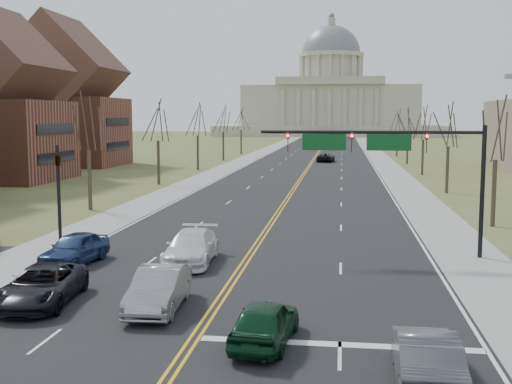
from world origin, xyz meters
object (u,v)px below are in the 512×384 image
(car_far_nb, at_px, (326,157))
(car_far_sb, at_px, (309,144))
(car_nb_inner_lead, at_px, (265,322))
(car_sb_outer_lead, at_px, (42,285))
(car_sb_inner_lead, at_px, (159,289))
(signal_left, at_px, (58,184))
(car_sb_outer_second, at_px, (75,249))
(car_sb_inner_second, at_px, (191,247))
(car_nb_outer_lead, at_px, (426,357))
(signal_mast, at_px, (388,151))

(car_far_nb, xyz_separation_m, car_far_sb, (-5.40, 52.63, -0.01))
(car_nb_inner_lead, relative_size, car_sb_outer_lead, 0.81)
(car_far_nb, height_order, car_far_sb, car_far_nb)
(car_sb_inner_lead, bearing_deg, car_sb_outer_lead, 175.47)
(signal_left, distance_m, car_far_nb, 74.87)
(car_sb_outer_lead, xyz_separation_m, car_sb_outer_second, (-1.56, 6.89, 0.06))
(car_nb_inner_lead, xyz_separation_m, car_sb_inner_second, (-5.26, 11.45, 0.08))
(car_nb_outer_lead, bearing_deg, car_sb_inner_second, -53.01)
(car_far_sb, bearing_deg, car_far_nb, -79.91)
(car_sb_inner_second, xyz_separation_m, car_far_sb, (-0.29, 129.46, -0.09))
(car_sb_outer_second, height_order, car_far_sb, car_sb_outer_second)
(car_nb_inner_lead, relative_size, car_sb_inner_second, 0.77)
(car_sb_inner_second, bearing_deg, car_nb_outer_lead, -56.76)
(car_nb_outer_lead, xyz_separation_m, car_sb_outer_lead, (-14.58, 6.08, -0.04))
(car_sb_inner_lead, xyz_separation_m, car_far_nb, (4.49, 84.98, -0.07))
(car_nb_inner_lead, height_order, car_sb_inner_lead, car_sb_inner_lead)
(car_sb_inner_second, bearing_deg, car_sb_outer_second, -172.05)
(car_sb_outer_lead, bearing_deg, car_nb_outer_lead, -28.82)
(car_nb_inner_lead, relative_size, car_nb_outer_lead, 0.91)
(car_nb_inner_lead, bearing_deg, car_far_nb, -84.09)
(car_nb_inner_lead, xyz_separation_m, car_far_sb, (-5.56, 140.91, -0.01))
(car_sb_outer_lead, bearing_deg, signal_left, 104.95)
(car_sb_inner_lead, bearing_deg, car_far_sb, 87.48)
(car_nb_outer_lead, height_order, car_far_sb, car_nb_outer_lead)
(car_nb_inner_lead, height_order, car_far_nb, same)
(car_nb_inner_lead, bearing_deg, car_sb_outer_second, -36.93)
(car_sb_inner_second, relative_size, car_far_sb, 1.32)
(signal_left, xyz_separation_m, car_sb_outer_lead, (4.37, -11.31, -2.94))
(car_nb_outer_lead, bearing_deg, signal_left, -41.52)
(signal_left, height_order, car_far_sb, signal_left)
(car_sb_outer_lead, xyz_separation_m, car_far_nb, (9.46, 84.83, -0.01))
(car_far_nb, bearing_deg, car_sb_inner_lead, 94.01)
(signal_mast, height_order, car_sb_outer_second, signal_mast)
(car_nb_inner_lead, height_order, car_sb_outer_lead, car_sb_outer_lead)
(signal_mast, bearing_deg, car_far_nb, 93.98)
(car_sb_inner_lead, xyz_separation_m, car_sb_inner_second, (-0.62, 8.15, 0.01))
(car_nb_outer_lead, height_order, car_far_nb, car_nb_outer_lead)
(signal_left, distance_m, car_nb_outer_lead, 25.88)
(signal_left, bearing_deg, car_far_nb, 79.35)
(signal_mast, xyz_separation_m, car_sb_inner_lead, (-9.60, -11.45, -4.92))
(car_nb_inner_lead, bearing_deg, car_far_sb, -81.93)
(signal_left, relative_size, car_far_sb, 1.37)
(signal_mast, bearing_deg, car_sb_inner_lead, -129.98)
(signal_left, xyz_separation_m, car_sb_inner_second, (8.73, -3.30, -2.86))
(signal_mast, bearing_deg, car_sb_outer_lead, -142.20)
(signal_left, height_order, car_sb_inner_lead, signal_left)
(car_nb_outer_lead, relative_size, car_sb_outer_second, 1.01)
(signal_left, xyz_separation_m, car_nb_outer_lead, (18.95, -17.39, -2.89))
(car_nb_inner_lead, xyz_separation_m, car_sb_inner_lead, (-4.64, 3.30, 0.07))
(car_nb_outer_lead, bearing_deg, car_sb_inner_lead, -30.70)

